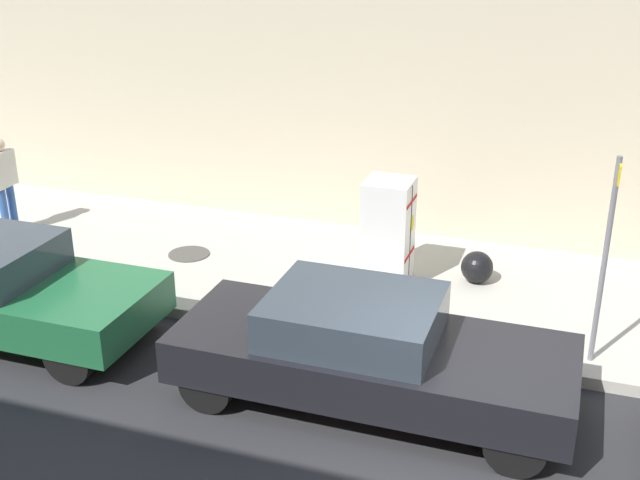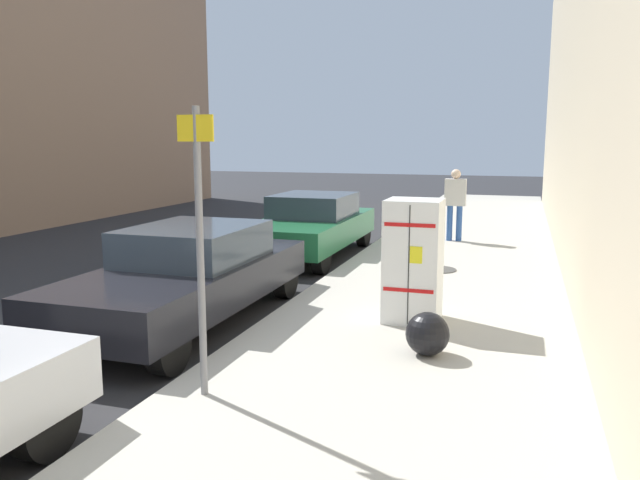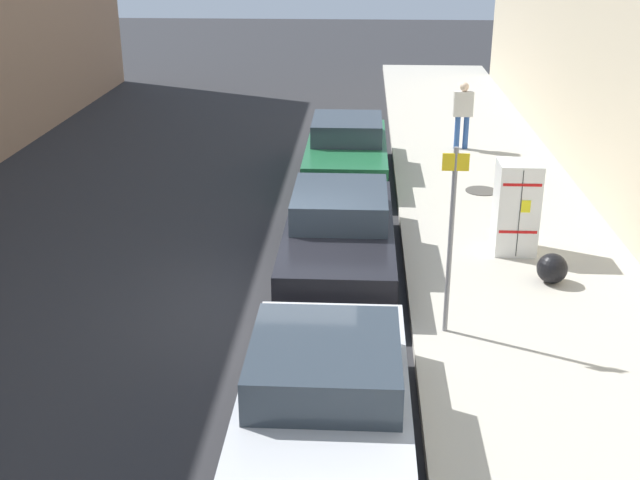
% 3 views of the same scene
% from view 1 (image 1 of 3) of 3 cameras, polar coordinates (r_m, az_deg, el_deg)
% --- Properties ---
extents(ground_plane, '(80.00, 80.00, 0.00)m').
position_cam_1_polar(ground_plane, '(9.09, 10.45, -15.79)').
color(ground_plane, '#28282B').
extents(sidewalk_slab, '(4.07, 44.00, 0.17)m').
position_cam_1_polar(sidewalk_slab, '(12.53, 13.51, -4.23)').
color(sidewalk_slab, '#B2ADA0').
rests_on(sidewalk_slab, ground).
extents(building_facade_near, '(2.36, 39.60, 7.66)m').
position_cam_1_polar(building_facade_near, '(14.58, 16.32, 14.69)').
color(building_facade_near, beige).
rests_on(building_facade_near, ground).
extents(discarded_refrigerator, '(0.73, 0.72, 1.65)m').
position_cam_1_polar(discarded_refrigerator, '(12.37, 4.85, 0.61)').
color(discarded_refrigerator, white).
rests_on(discarded_refrigerator, sidewalk_slab).
extents(manhole_cover, '(0.70, 0.70, 0.02)m').
position_cam_1_polar(manhole_cover, '(13.77, -9.29, -0.99)').
color(manhole_cover, '#47443F').
rests_on(manhole_cover, sidewalk_slab).
extents(street_sign_post, '(0.36, 0.07, 2.74)m').
position_cam_1_polar(street_sign_post, '(10.43, 19.68, -0.77)').
color(street_sign_post, slate).
rests_on(street_sign_post, sidewalk_slab).
extents(trash_bag, '(0.50, 0.50, 0.50)m').
position_cam_1_polar(trash_bag, '(12.74, 11.10, -1.90)').
color(trash_bag, black).
rests_on(trash_bag, sidewalk_slab).
extents(pedestrian_walking_far, '(0.50, 0.23, 1.73)m').
position_cam_1_polar(pedestrian_walking_far, '(15.32, -21.59, 4.12)').
color(pedestrian_walking_far, '#2D5193').
rests_on(pedestrian_walking_far, sidewalk_slab).
extents(parked_sedan_dark, '(1.84, 4.76, 1.38)m').
position_cam_1_polar(parked_sedan_dark, '(9.65, 3.38, -7.80)').
color(parked_sedan_dark, black).
rests_on(parked_sedan_dark, ground).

